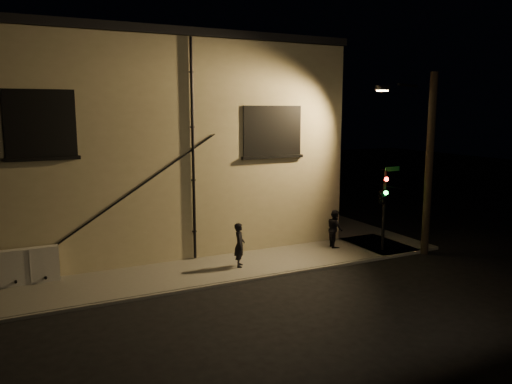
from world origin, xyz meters
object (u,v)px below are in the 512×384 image
pedestrian_a (240,245)px  utility_cabinet (30,266)px  traffic_signal (383,195)px  pedestrian_b (335,228)px  streetlamp_pole (427,160)px

pedestrian_a → utility_cabinet: bearing=103.0°
traffic_signal → pedestrian_b: bearing=133.6°
pedestrian_a → streetlamp_pole: streetlamp_pole is taller
utility_cabinet → traffic_signal: (13.01, -2.13, 1.71)m
pedestrian_a → pedestrian_b: pedestrian_a is taller
pedestrian_b → pedestrian_a: bearing=113.9°
utility_cabinet → pedestrian_a: pedestrian_a is taller
pedestrian_a → pedestrian_b: size_ratio=1.03×
streetlamp_pole → utility_cabinet: bearing=169.0°
pedestrian_b → streetlamp_pole: bearing=-110.0°
traffic_signal → streetlamp_pole: streetlamp_pole is taller
utility_cabinet → pedestrian_b: bearing=-3.7°
pedestrian_a → streetlamp_pole: bearing=-76.1°
utility_cabinet → streetlamp_pole: (14.57, -2.83, 3.14)m
utility_cabinet → traffic_signal: 13.29m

